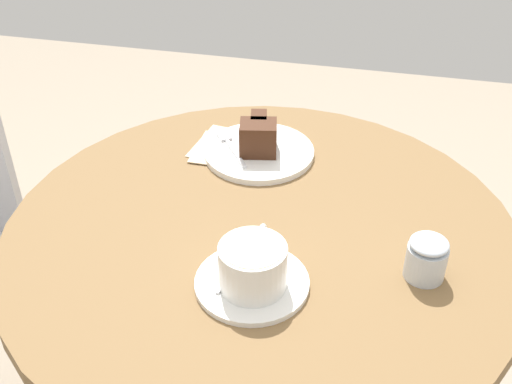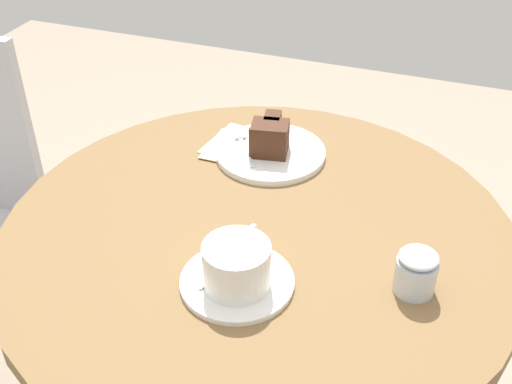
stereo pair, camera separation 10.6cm
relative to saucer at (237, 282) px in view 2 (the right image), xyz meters
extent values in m
cylinder|color=brown|center=(0.13, 0.02, -0.02)|extent=(0.84, 0.84, 0.03)
cylinder|color=silver|center=(0.13, 0.02, -0.37)|extent=(0.07, 0.07, 0.66)
cylinder|color=white|center=(0.00, 0.00, 0.00)|extent=(0.17, 0.17, 0.01)
cylinder|color=white|center=(-0.01, 0.00, 0.04)|extent=(0.10, 0.10, 0.07)
cylinder|color=beige|center=(-0.01, 0.00, 0.07)|extent=(0.09, 0.09, 0.00)
torus|color=white|center=(0.05, 0.00, 0.04)|extent=(0.05, 0.01, 0.05)
cube|color=silver|center=(0.00, 0.04, 0.01)|extent=(0.08, 0.01, 0.00)
ellipsoid|color=silver|center=(0.05, 0.04, 0.01)|extent=(0.02, 0.02, 0.00)
cylinder|color=white|center=(0.35, 0.07, 0.00)|extent=(0.21, 0.21, 0.01)
cube|color=#422619|center=(0.35, 0.07, 0.02)|extent=(0.08, 0.08, 0.02)
cube|color=#422619|center=(0.38, 0.08, 0.02)|extent=(0.05, 0.04, 0.02)
cube|color=#422314|center=(0.35, 0.07, 0.03)|extent=(0.08, 0.08, 0.01)
cube|color=#422314|center=(0.38, 0.08, 0.03)|extent=(0.05, 0.04, 0.01)
cube|color=#422619|center=(0.35, 0.07, 0.05)|extent=(0.08, 0.08, 0.02)
cube|color=#422619|center=(0.38, 0.08, 0.05)|extent=(0.05, 0.04, 0.02)
cube|color=#422314|center=(0.35, 0.07, 0.06)|extent=(0.08, 0.08, 0.01)
cube|color=#422314|center=(0.38, 0.08, 0.06)|extent=(0.05, 0.04, 0.01)
cube|color=#422314|center=(0.32, 0.06, 0.04)|extent=(0.02, 0.07, 0.06)
cube|color=silver|center=(0.32, 0.11, 0.01)|extent=(0.09, 0.06, 0.00)
cube|color=silver|center=(0.38, 0.14, 0.01)|extent=(0.04, 0.04, 0.00)
cube|color=beige|center=(0.37, 0.13, 0.00)|extent=(0.15, 0.15, 0.00)
cube|color=beige|center=(0.35, 0.13, 0.00)|extent=(0.12, 0.12, 0.00)
cylinder|color=#BCBCC1|center=(0.29, 0.60, -0.49)|extent=(0.02, 0.02, 0.45)
cylinder|color=silver|center=(0.08, -0.24, 0.02)|extent=(0.06, 0.06, 0.05)
ellipsoid|color=silver|center=(0.08, -0.24, 0.06)|extent=(0.06, 0.06, 0.02)
camera|label=1|loc=(-0.67, -0.16, 0.65)|focal=45.00mm
camera|label=2|loc=(-0.64, -0.26, 0.65)|focal=45.00mm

